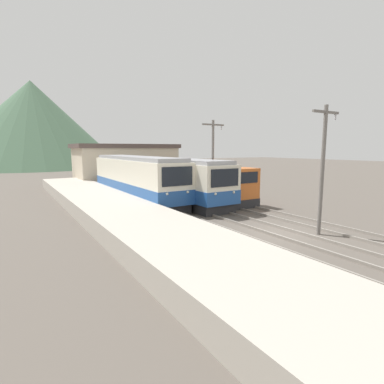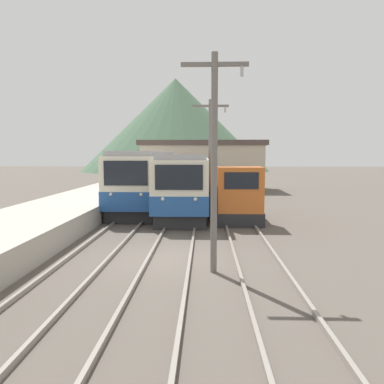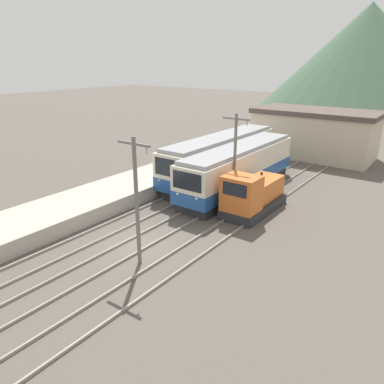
# 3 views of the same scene
# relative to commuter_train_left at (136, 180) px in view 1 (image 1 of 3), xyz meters

# --- Properties ---
(ground_plane) EXTENTS (200.00, 200.00, 0.00)m
(ground_plane) POSITION_rel_commuter_train_left_xyz_m (2.60, -13.25, -1.77)
(ground_plane) COLOR #564F47
(platform_left) EXTENTS (4.50, 54.00, 1.00)m
(platform_left) POSITION_rel_commuter_train_left_xyz_m (-3.65, -13.25, -1.27)
(platform_left) COLOR #ADA599
(platform_left) RESTS_ON ground
(track_left) EXTENTS (1.54, 60.00, 0.14)m
(track_left) POSITION_rel_commuter_train_left_xyz_m (0.00, -13.25, -1.70)
(track_left) COLOR gray
(track_left) RESTS_ON ground
(track_center) EXTENTS (1.54, 60.00, 0.14)m
(track_center) POSITION_rel_commuter_train_left_xyz_m (2.80, -13.25, -1.70)
(track_center) COLOR gray
(track_center) RESTS_ON ground
(track_right) EXTENTS (1.54, 60.00, 0.14)m
(track_right) POSITION_rel_commuter_train_left_xyz_m (5.80, -13.25, -1.70)
(track_right) COLOR gray
(track_right) RESTS_ON ground
(commuter_train_left) EXTENTS (2.84, 14.55, 3.82)m
(commuter_train_left) POSITION_rel_commuter_train_left_xyz_m (0.00, 0.00, 0.00)
(commuter_train_left) COLOR #28282B
(commuter_train_left) RESTS_ON ground
(commuter_train_center) EXTENTS (2.84, 13.73, 3.65)m
(commuter_train_center) POSITION_rel_commuter_train_left_xyz_m (2.80, -1.81, -0.07)
(commuter_train_center) COLOR #28282B
(commuter_train_center) RESTS_ON ground
(shunting_locomotive) EXTENTS (2.40, 5.67, 3.00)m
(shunting_locomotive) POSITION_rel_commuter_train_left_xyz_m (5.80, -5.19, -0.56)
(shunting_locomotive) COLOR #28282B
(shunting_locomotive) RESTS_ON ground
(catenary_mast_near) EXTENTS (2.00, 0.20, 6.63)m
(catenary_mast_near) POSITION_rel_commuter_train_left_xyz_m (4.31, -14.68, 1.86)
(catenary_mast_near) COLOR slate
(catenary_mast_near) RESTS_ON ground
(catenary_mast_mid) EXTENTS (2.00, 0.20, 6.63)m
(catenary_mast_mid) POSITION_rel_commuter_train_left_xyz_m (4.31, -5.17, 1.86)
(catenary_mast_mid) COLOR slate
(catenary_mast_mid) RESTS_ON ground
(station_building) EXTENTS (12.60, 6.30, 5.01)m
(station_building) POSITION_rel_commuter_train_left_xyz_m (3.72, 12.75, 0.76)
(station_building) COLOR beige
(station_building) RESTS_ON ground
(mountain_backdrop) EXTENTS (42.01, 42.01, 20.56)m
(mountain_backdrop) POSITION_rel_commuter_train_left_xyz_m (-2.77, 59.49, 8.51)
(mountain_backdrop) COLOR #47664C
(mountain_backdrop) RESTS_ON ground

